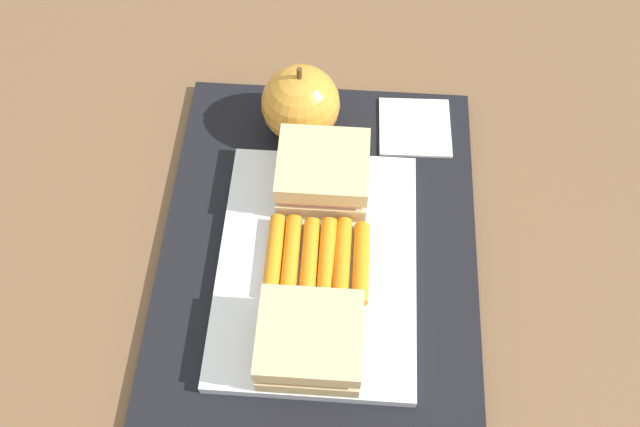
# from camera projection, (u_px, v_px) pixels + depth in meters

# --- Properties ---
(ground_plane) EXTENTS (2.40, 2.40, 0.00)m
(ground_plane) POSITION_uv_depth(u_px,v_px,m) (319.00, 249.00, 0.61)
(ground_plane) COLOR brown
(lunchbag_mat) EXTENTS (0.36, 0.28, 0.01)m
(lunchbag_mat) POSITION_uv_depth(u_px,v_px,m) (319.00, 246.00, 0.61)
(lunchbag_mat) COLOR black
(lunchbag_mat) RESTS_ON ground_plane
(food_tray) EXTENTS (0.23, 0.17, 0.01)m
(food_tray) POSITION_uv_depth(u_px,v_px,m) (317.00, 266.00, 0.58)
(food_tray) COLOR white
(food_tray) RESTS_ON lunchbag_mat
(sandwich_half_left) EXTENTS (0.07, 0.08, 0.04)m
(sandwich_half_left) POSITION_uv_depth(u_px,v_px,m) (310.00, 341.00, 0.52)
(sandwich_half_left) COLOR #DBC189
(sandwich_half_left) RESTS_ON food_tray
(sandwich_half_right) EXTENTS (0.07, 0.08, 0.04)m
(sandwich_half_right) POSITION_uv_depth(u_px,v_px,m) (323.00, 173.00, 0.60)
(sandwich_half_right) COLOR #DBC189
(sandwich_half_right) RESTS_ON food_tray
(carrot_sticks_bundle) EXTENTS (0.08, 0.09, 0.02)m
(carrot_sticks_bundle) POSITION_uv_depth(u_px,v_px,m) (317.00, 259.00, 0.57)
(carrot_sticks_bundle) COLOR orange
(carrot_sticks_bundle) RESTS_ON food_tray
(apple) EXTENTS (0.07, 0.07, 0.09)m
(apple) POSITION_uv_depth(u_px,v_px,m) (301.00, 104.00, 0.64)
(apple) COLOR gold
(apple) RESTS_ON lunchbag_mat
(paper_napkin) EXTENTS (0.07, 0.07, 0.00)m
(paper_napkin) POSITION_uv_depth(u_px,v_px,m) (415.00, 127.00, 0.67)
(paper_napkin) COLOR white
(paper_napkin) RESTS_ON lunchbag_mat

